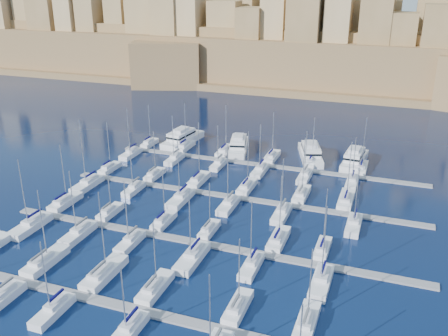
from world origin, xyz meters
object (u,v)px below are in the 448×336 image
at_px(motor_yacht_b, 239,145).
at_px(motor_yacht_d, 354,159).
at_px(sailboat_2, 104,273).
at_px(motor_yacht_a, 182,138).
at_px(sailboat_4, 238,307).
at_px(motor_yacht_c, 311,153).

bearing_deg(motor_yacht_b, motor_yacht_d, -0.05).
xyz_separation_m(sailboat_2, motor_yacht_a, (-16.96, 69.58, 0.95)).
height_order(motor_yacht_b, motor_yacht_d, same).
distance_m(sailboat_4, motor_yacht_a, 81.77).
bearing_deg(motor_yacht_a, sailboat_4, -59.74).
distance_m(motor_yacht_a, motor_yacht_c, 38.98).
height_order(sailboat_2, motor_yacht_c, sailboat_2).
height_order(sailboat_2, motor_yacht_b, sailboat_2).
relative_size(motor_yacht_b, motor_yacht_c, 0.94).
bearing_deg(motor_yacht_b, sailboat_4, -71.76).
distance_m(motor_yacht_a, motor_yacht_b, 18.14).
xyz_separation_m(motor_yacht_a, motor_yacht_d, (50.92, -0.64, 0.00)).
bearing_deg(sailboat_2, sailboat_4, -2.45).
relative_size(sailboat_2, motor_yacht_d, 0.97).
bearing_deg(sailboat_4, motor_yacht_c, 91.81).
height_order(sailboat_4, motor_yacht_b, sailboat_4).
bearing_deg(motor_yacht_c, motor_yacht_d, -2.39).
distance_m(sailboat_2, sailboat_4, 24.26).
height_order(motor_yacht_a, motor_yacht_c, same).
bearing_deg(sailboat_4, motor_yacht_b, 108.24).
bearing_deg(motor_yacht_d, motor_yacht_a, 179.28).
height_order(sailboat_4, motor_yacht_c, sailboat_4).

